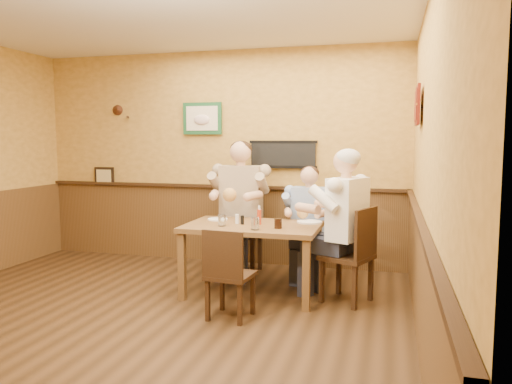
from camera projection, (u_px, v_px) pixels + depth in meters
room at (143, 134)px, 4.36m from camera, size 5.02×5.03×2.81m
dining_table at (253, 233)px, 5.26m from camera, size 1.40×0.90×0.75m
chair_back_left at (241, 232)px, 6.14m from camera, size 0.48×0.48×1.02m
chair_back_right at (309, 243)px, 5.91m from camera, size 0.40×0.40×0.84m
chair_right_end at (347, 254)px, 5.02m from camera, size 0.59×0.59×0.97m
chair_near_side at (231, 273)px, 4.57m from camera, size 0.43×0.43×0.84m
diner_tan_shirt at (241, 214)px, 6.11m from camera, size 0.69×0.69×1.46m
diner_blue_polo at (309, 228)px, 5.89m from camera, size 0.57×0.57×1.20m
diner_white_elder at (347, 234)px, 5.00m from camera, size 0.84×0.84×1.39m
water_glass_left at (222, 220)px, 5.15m from camera, size 0.08×0.08×0.12m
water_glass_mid at (255, 224)px, 4.93m from camera, size 0.09×0.09×0.12m
cola_tumbler at (278, 224)px, 5.01m from camera, size 0.08×0.08×0.10m
hot_sauce_bottle at (259, 216)px, 5.23m from camera, size 0.06×0.06×0.18m
salt_shaker at (237, 219)px, 5.30m from camera, size 0.04×0.04×0.10m
pepper_shaker at (242, 220)px, 5.25m from camera, size 0.04×0.04×0.09m
plate_far_left at (218, 219)px, 5.55m from camera, size 0.27×0.27×0.01m
plate_far_right at (309, 222)px, 5.36m from camera, size 0.27×0.27×0.02m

